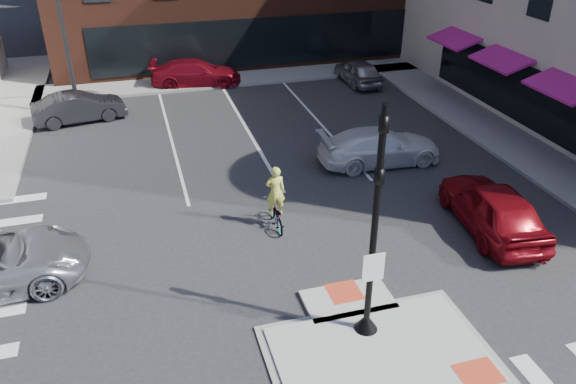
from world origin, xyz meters
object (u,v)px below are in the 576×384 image
object	(u,v)px
white_pickup	(380,146)
bg_car_red	(196,73)
bg_car_silver	(358,72)
red_sedan	(493,207)
cyclist	(276,207)
bg_car_dark	(79,107)

from	to	relation	value
white_pickup	bg_car_red	size ratio (longest dim) A/B	1.00
bg_car_silver	red_sedan	bearing A→B (deg)	81.47
bg_car_red	cyclist	size ratio (longest dim) A/B	2.27
bg_car_silver	bg_car_red	distance (m)	9.14
white_pickup	cyclist	distance (m)	6.34
bg_car_silver	white_pickup	bearing A→B (deg)	70.18
red_sedan	white_pickup	bearing A→B (deg)	-69.10
bg_car_dark	bg_car_silver	distance (m)	15.06
red_sedan	bg_car_dark	xyz separation A→B (m)	(-13.23, 13.78, -0.13)
white_pickup	bg_car_dark	distance (m)	14.35
red_sedan	bg_car_dark	world-z (taller)	red_sedan
bg_car_dark	cyclist	bearing A→B (deg)	-160.99
bg_car_red	red_sedan	bearing A→B (deg)	-149.69
white_pickup	cyclist	xyz separation A→B (m)	(-5.28, -3.51, 0.01)
bg_car_dark	cyclist	size ratio (longest dim) A/B	1.94
cyclist	bg_car_silver	bearing A→B (deg)	-120.09
bg_car_red	bg_car_silver	bearing A→B (deg)	-95.48
bg_car_silver	bg_car_red	size ratio (longest dim) A/B	0.81
bg_car_dark	cyclist	distance (m)	13.37
bg_car_red	cyclist	world-z (taller)	cyclist
bg_car_dark	cyclist	world-z (taller)	cyclist
red_sedan	white_pickup	distance (m)	5.80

